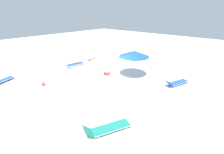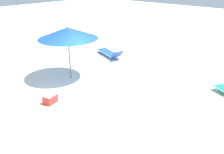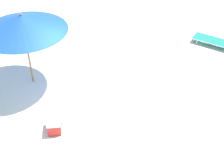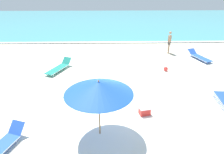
% 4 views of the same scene
% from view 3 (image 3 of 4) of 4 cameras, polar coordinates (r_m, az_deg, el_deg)
% --- Properties ---
extents(ground_plane, '(60.00, 60.00, 0.16)m').
position_cam_3_polar(ground_plane, '(9.13, -3.57, -6.37)').
color(ground_plane, silver).
extents(beach_umbrella, '(2.57, 2.57, 2.39)m').
position_cam_3_polar(beach_umbrella, '(9.33, -16.08, 9.44)').
color(beach_umbrella, '#9E7547').
rests_on(beach_umbrella, ground_plane).
extents(sun_lounger_beside_umbrella, '(1.31, 2.31, 0.58)m').
position_cam_3_polar(sun_lounger_beside_umbrella, '(13.40, -12.98, 9.59)').
color(sun_lounger_beside_umbrella, blue).
rests_on(sun_lounger_beside_umbrella, ground_plane).
extents(cooler_box, '(0.57, 0.46, 0.37)m').
position_cam_3_polar(cooler_box, '(8.51, -10.47, -8.60)').
color(cooler_box, red).
rests_on(cooler_box, ground_plane).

